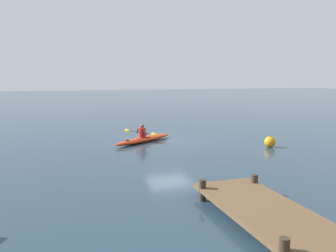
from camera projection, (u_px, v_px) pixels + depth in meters
ground_plane at (169, 140)px, 19.22m from camera, size 160.00×160.00×0.00m
kayak at (144, 139)px, 18.63m from camera, size 3.90×2.82×0.31m
kayaker at (142, 132)px, 18.45m from camera, size 1.35×2.04×0.72m
mooring_buoy_red_near at (270, 142)px, 17.23m from camera, size 0.56×0.56×0.61m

